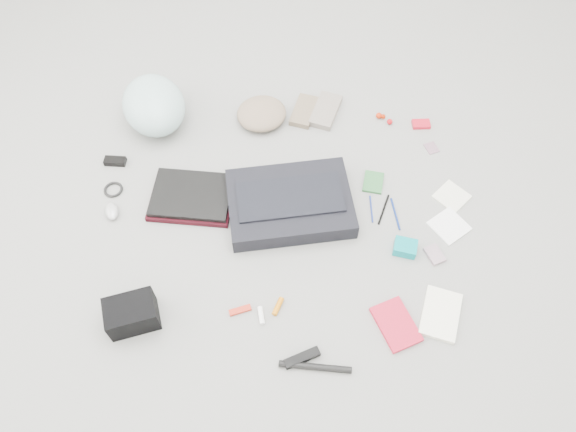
{
  "coord_description": "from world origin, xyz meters",
  "views": [
    {
      "loc": [
        -0.0,
        -1.22,
        1.98
      ],
      "look_at": [
        0.0,
        0.0,
        0.05
      ],
      "focal_mm": 35.0,
      "sensor_mm": 36.0,
      "label": 1
    }
  ],
  "objects_px": {
    "messenger_bag": "(290,203)",
    "book_red": "(396,324)",
    "bike_helmet": "(154,105)",
    "accordion_wallet": "(405,248)",
    "camera_bag": "(132,314)",
    "laptop": "(191,195)"
  },
  "relations": [
    {
      "from": "camera_bag",
      "to": "book_red",
      "type": "height_order",
      "value": "camera_bag"
    },
    {
      "from": "laptop",
      "to": "camera_bag",
      "type": "relative_size",
      "value": 1.8
    },
    {
      "from": "laptop",
      "to": "bike_helmet",
      "type": "height_order",
      "value": "bike_helmet"
    },
    {
      "from": "messenger_bag",
      "to": "laptop",
      "type": "relative_size",
      "value": 1.54
    },
    {
      "from": "accordion_wallet",
      "to": "camera_bag",
      "type": "bearing_deg",
      "value": -149.98
    },
    {
      "from": "messenger_bag",
      "to": "book_red",
      "type": "distance_m",
      "value": 0.65
    },
    {
      "from": "bike_helmet",
      "to": "accordion_wallet",
      "type": "xyz_separation_m",
      "value": [
        1.07,
        -0.69,
        -0.08
      ]
    },
    {
      "from": "book_red",
      "to": "camera_bag",
      "type": "bearing_deg",
      "value": 155.42
    },
    {
      "from": "laptop",
      "to": "camera_bag",
      "type": "bearing_deg",
      "value": -101.25
    },
    {
      "from": "bike_helmet",
      "to": "accordion_wallet",
      "type": "height_order",
      "value": "bike_helmet"
    },
    {
      "from": "bike_helmet",
      "to": "camera_bag",
      "type": "distance_m",
      "value": 0.99
    },
    {
      "from": "camera_bag",
      "to": "book_red",
      "type": "distance_m",
      "value": 0.97
    },
    {
      "from": "bike_helmet",
      "to": "book_red",
      "type": "xyz_separation_m",
      "value": [
        1.0,
        -1.01,
        -0.09
      ]
    },
    {
      "from": "laptop",
      "to": "camera_bag",
      "type": "height_order",
      "value": "camera_bag"
    },
    {
      "from": "messenger_bag",
      "to": "bike_helmet",
      "type": "distance_m",
      "value": 0.79
    },
    {
      "from": "camera_bag",
      "to": "accordion_wallet",
      "type": "relative_size",
      "value": 2.03
    },
    {
      "from": "camera_bag",
      "to": "book_red",
      "type": "relative_size",
      "value": 0.97
    },
    {
      "from": "bike_helmet",
      "to": "book_red",
      "type": "bearing_deg",
      "value": -66.85
    },
    {
      "from": "accordion_wallet",
      "to": "messenger_bag",
      "type": "bearing_deg",
      "value": 170.75
    },
    {
      "from": "book_red",
      "to": "accordion_wallet",
      "type": "relative_size",
      "value": 2.1
    },
    {
      "from": "messenger_bag",
      "to": "accordion_wallet",
      "type": "distance_m",
      "value": 0.5
    },
    {
      "from": "messenger_bag",
      "to": "book_red",
      "type": "xyz_separation_m",
      "value": [
        0.39,
        -0.52,
        -0.03
      ]
    }
  ]
}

